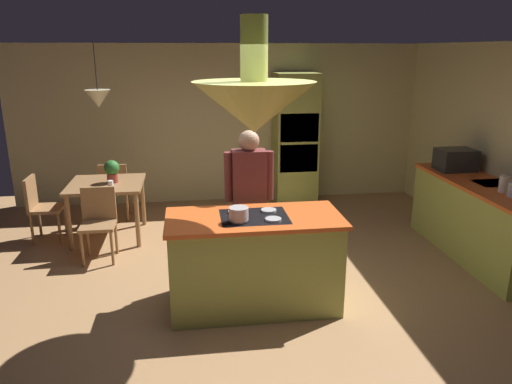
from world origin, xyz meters
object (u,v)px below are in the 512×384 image
kitchen_island (254,262)px  oven_tower (295,140)px  dining_table (107,190)px  chair_by_back_wall (115,187)px  person_at_island (249,195)px  chair_at_corner (40,204)px  cooking_pot_on_cooktop (239,214)px  canister_sugar (504,184)px  cup_on_table (111,184)px  chair_facing_island (99,219)px  potted_plant_on_table (112,170)px  microwave_on_counter (455,160)px

kitchen_island → oven_tower: size_ratio=0.79×
dining_table → chair_by_back_wall: chair_by_back_wall is taller
person_at_island → oven_tower: bearing=67.5°
chair_at_corner → cooking_pot_on_cooktop: cooking_pot_on_cooktop is taller
canister_sugar → chair_at_corner: bearing=162.8°
oven_tower → cup_on_table: size_ratio=23.43×
chair_facing_island → canister_sugar: 4.67m
dining_table → chair_at_corner: size_ratio=1.10×
person_at_island → chair_facing_island: size_ratio=1.90×
dining_table → person_at_island: person_at_island is taller
kitchen_island → canister_sugar: (2.84, 0.43, 0.56)m
dining_table → canister_sugar: (4.54, -1.67, 0.37)m
oven_tower → chair_at_corner: oven_tower is taller
chair_by_back_wall → potted_plant_on_table: 0.81m
potted_plant_on_table → canister_sugar: canister_sugar is taller
canister_sugar → microwave_on_counter: size_ratio=0.40×
cup_on_table → oven_tower: bearing=27.1°
dining_table → person_at_island: 2.27m
chair_by_back_wall → microwave_on_counter: microwave_on_counter is taller
kitchen_island → oven_tower: (1.10, 3.24, 0.58)m
potted_plant_on_table → kitchen_island: bearing=-52.7°
chair_at_corner → chair_facing_island: bearing=-129.0°
person_at_island → cooking_pot_on_cooktop: 0.82m
microwave_on_counter → chair_facing_island: bearing=-179.4°
cooking_pot_on_cooktop → kitchen_island: bearing=39.1°
chair_facing_island → oven_tower: bearing=33.3°
potted_plant_on_table → chair_facing_island: bearing=-97.2°
cooking_pot_on_cooktop → person_at_island: bearing=76.3°
chair_facing_island → potted_plant_on_table: size_ratio=2.90×
cup_on_table → microwave_on_counter: 4.47m
person_at_island → microwave_on_counter: 2.92m
chair_at_corner → potted_plant_on_table: bearing=-89.3°
potted_plant_on_table → canister_sugar: (4.45, -1.68, 0.10)m
kitchen_island → chair_at_corner: size_ratio=1.92×
chair_by_back_wall → chair_at_corner: 1.10m
chair_at_corner → kitchen_island: bearing=-129.4°
oven_tower → chair_by_back_wall: oven_tower is taller
chair_at_corner → canister_sugar: 5.67m
potted_plant_on_table → microwave_on_counter: bearing=-8.4°
kitchen_island → microwave_on_counter: bearing=27.1°
chair_by_back_wall → canister_sugar: (4.54, -2.36, 0.53)m
chair_by_back_wall → canister_sugar: bearing=152.5°
dining_table → cooking_pot_on_cooktop: bearing=-55.4°
dining_table → cup_on_table: (0.10, -0.24, 0.15)m
chair_facing_island → chair_at_corner: bearing=141.0°
microwave_on_counter → oven_tower: bearing=134.2°
dining_table → chair_facing_island: chair_facing_island is taller
person_at_island → chair_facing_island: person_at_island is taller
chair_facing_island → chair_at_corner: 1.10m
chair_facing_island → chair_at_corner: same height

